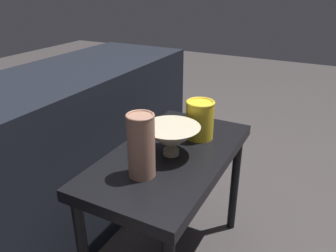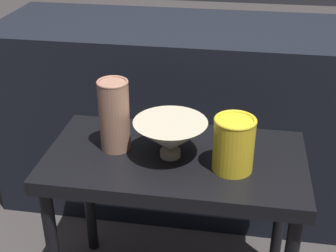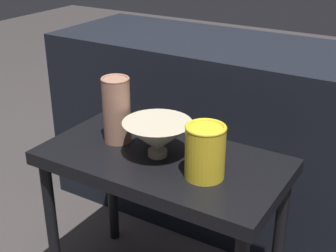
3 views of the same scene
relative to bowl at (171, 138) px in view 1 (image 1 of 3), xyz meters
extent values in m
cube|color=black|center=(0.01, 0.01, -0.08)|extent=(0.71, 0.38, 0.04)
cylinder|color=black|center=(0.33, -0.15, -0.34)|extent=(0.04, 0.04, 0.48)
cylinder|color=black|center=(0.33, 0.16, -0.34)|extent=(0.04, 0.04, 0.48)
cube|color=black|center=(0.01, 0.56, -0.22)|extent=(1.49, 0.50, 0.72)
cylinder|color=#B2A88E|center=(0.00, 0.00, -0.05)|extent=(0.06, 0.06, 0.02)
cone|color=#B2A88E|center=(0.00, 0.00, 0.00)|extent=(0.20, 0.20, 0.09)
cylinder|color=#996B56|center=(-0.16, 0.02, 0.04)|extent=(0.08, 0.08, 0.20)
torus|color=#996B56|center=(-0.16, 0.02, 0.14)|extent=(0.09, 0.09, 0.01)
cylinder|color=gold|center=(0.17, -0.03, 0.01)|extent=(0.11, 0.11, 0.14)
torus|color=gold|center=(0.17, -0.03, 0.08)|extent=(0.11, 0.11, 0.01)
camera|label=1|loc=(-0.89, -0.45, 0.49)|focal=35.00mm
camera|label=2|loc=(0.17, -1.07, 0.61)|focal=50.00mm
camera|label=3|loc=(0.65, -1.00, 0.57)|focal=50.00mm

